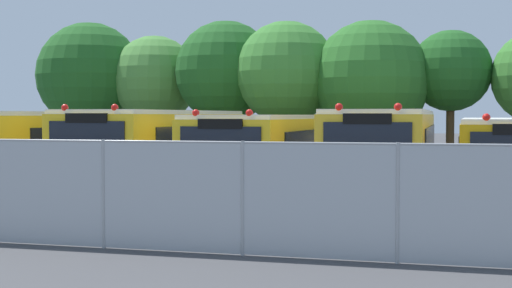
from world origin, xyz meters
The scene contains 14 objects.
ground_plane centered at (0.00, 0.00, 0.00)m, with size 160.00×160.00×0.00m, color #424244.
school_bus_0 centered at (-7.07, -0.06, 1.44)m, with size 2.76×11.26×2.73m.
school_bus_1 centered at (-3.52, -0.19, 1.46)m, with size 2.76×10.74×2.77m.
school_bus_2 centered at (0.04, -0.11, 1.39)m, with size 2.62×10.39×2.64m.
school_bus_3 centered at (3.50, -0.15, 1.45)m, with size 2.51×11.07×2.76m.
school_bus_4 centered at (6.87, 0.07, 1.34)m, with size 2.79×10.29×2.53m.
tree_0 centered at (-12.13, 11.00, 4.43)m, with size 5.20×5.20×7.05m.
tree_1 centered at (-8.59, 11.33, 4.28)m, with size 4.23×4.23×6.33m.
tree_2 centered at (-4.97, 10.50, 4.41)m, with size 4.68×4.68×6.83m.
tree_3 centered at (-1.93, 9.79, 4.42)m, with size 4.49×4.49×6.61m.
tree_4 centered at (1.91, 9.81, 4.08)m, with size 5.03×5.03×6.54m.
tree_5 centered at (5.12, 10.38, 4.35)m, with size 3.43×3.43×6.08m.
chainlink_fence centered at (0.43, -9.42, 1.06)m, with size 19.02×0.07×2.04m.
traffic_cone centered at (4.53, -7.90, 0.28)m, with size 0.43×0.43×0.57m, color #EA5914.
Camera 1 is at (5.42, -21.89, 2.50)m, focal length 51.67 mm.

